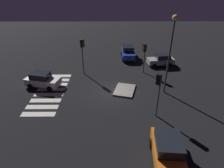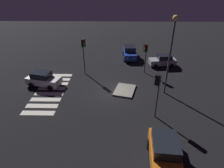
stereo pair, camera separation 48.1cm
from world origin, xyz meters
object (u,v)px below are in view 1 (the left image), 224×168
object	(u,v)px
car_white	(42,80)
traffic_light_north	(158,85)
car_orange	(168,152)
traffic_light_south	(82,48)
traffic_light_west	(144,51)
car_silver	(161,60)
car_blue	(128,52)
street_lamp	(171,43)
traffic_island	(125,90)

from	to	relation	value
car_white	traffic_light_north	bearing A→B (deg)	-11.01
car_orange	traffic_light_south	world-z (taller)	traffic_light_south
car_orange	traffic_light_west	bearing A→B (deg)	-176.93
car_orange	traffic_light_west	distance (m)	14.51
car_silver	car_blue	size ratio (longest dim) A/B	0.89
traffic_light_north	street_lamp	xyz separation A→B (m)	(-4.10, 1.88, 2.37)
traffic_island	street_lamp	world-z (taller)	street_lamp
car_blue	car_silver	bearing A→B (deg)	55.97
traffic_light_west	traffic_light_north	distance (m)	9.17
traffic_light_north	street_lamp	size ratio (longest dim) A/B	0.51
car_silver	traffic_light_south	distance (m)	11.56
traffic_island	car_silver	distance (m)	9.32
car_silver	traffic_island	bearing A→B (deg)	44.88
traffic_light_west	car_orange	bearing A→B (deg)	38.16
car_blue	traffic_light_south	distance (m)	8.99
car_blue	street_lamp	xyz separation A→B (m)	(10.55, 3.21, 4.66)
traffic_light_north	street_lamp	bearing A→B (deg)	-68.02
car_blue	car_orange	distance (m)	19.87
traffic_light_north	street_lamp	distance (m)	5.10
car_blue	street_lamp	world-z (taller)	street_lamp
car_white	car_blue	bearing A→B (deg)	54.01
traffic_island	car_white	world-z (taller)	car_white
traffic_light_west	traffic_light_north	xyz separation A→B (m)	(9.16, -0.24, 0.22)
car_white	street_lamp	xyz separation A→B (m)	(1.39, 13.93, 4.74)
traffic_light_north	traffic_light_south	bearing A→B (deg)	-2.44
traffic_light_south	traffic_light_west	bearing A→B (deg)	54.31
car_orange	traffic_light_south	xyz separation A→B (m)	(-13.96, -7.36, 2.60)
traffic_light_west	traffic_light_south	bearing A→B (deg)	-47.10
car_white	traffic_island	bearing A→B (deg)	6.87
car_blue	traffic_light_south	xyz separation A→B (m)	(5.88, -6.28, 2.61)
traffic_light_west	street_lamp	world-z (taller)	street_lamp
car_white	traffic_light_west	bearing A→B (deg)	30.13
car_silver	traffic_light_north	xyz separation A→B (m)	(11.68, -3.25, 2.42)
traffic_island	traffic_light_north	size ratio (longest dim) A/B	0.77
traffic_light_west	car_white	bearing A→B (deg)	-33.26
car_white	traffic_light_north	xyz separation A→B (m)	(5.48, 12.04, 2.37)
traffic_island	car_silver	world-z (taller)	car_silver
car_white	street_lamp	bearing A→B (deg)	7.79
car_silver	traffic_light_north	bearing A→B (deg)	67.61
car_silver	traffic_light_south	bearing A→B (deg)	8.12
car_white	traffic_light_south	bearing A→B (deg)	49.99
car_blue	traffic_light_south	bearing A→B (deg)	-47.87
street_lamp	traffic_light_south	bearing A→B (deg)	-116.24
car_silver	traffic_light_south	size ratio (longest dim) A/B	0.84
traffic_island	street_lamp	size ratio (longest dim) A/B	0.40
car_silver	car_white	bearing A→B (deg)	15.19
traffic_island	traffic_light_west	bearing A→B (deg)	150.10
traffic_light_north	car_silver	bearing A→B (deg)	-58.89
car_orange	traffic_light_north	distance (m)	5.67
traffic_light_west	street_lamp	bearing A→B (deg)	58.06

